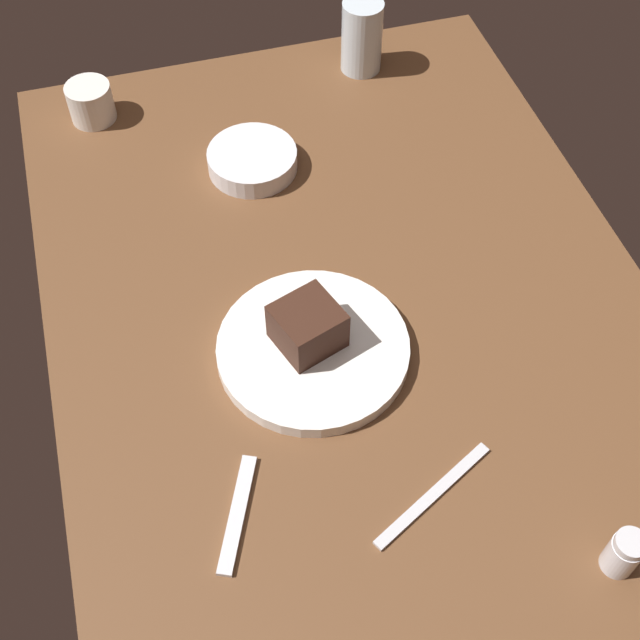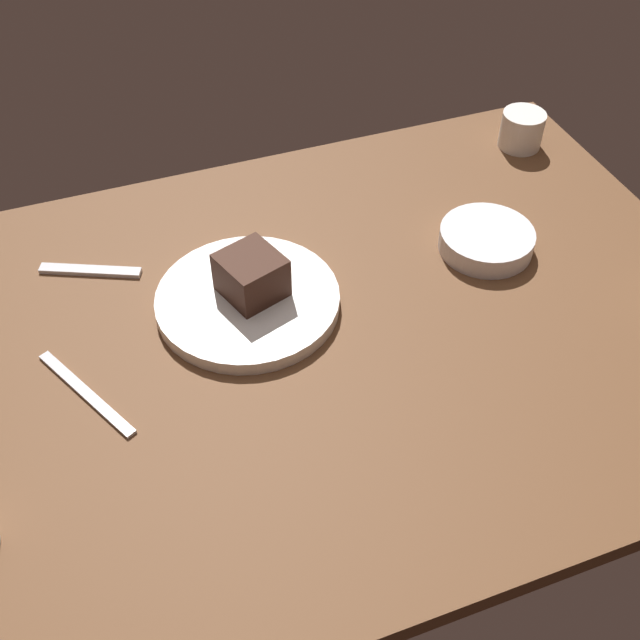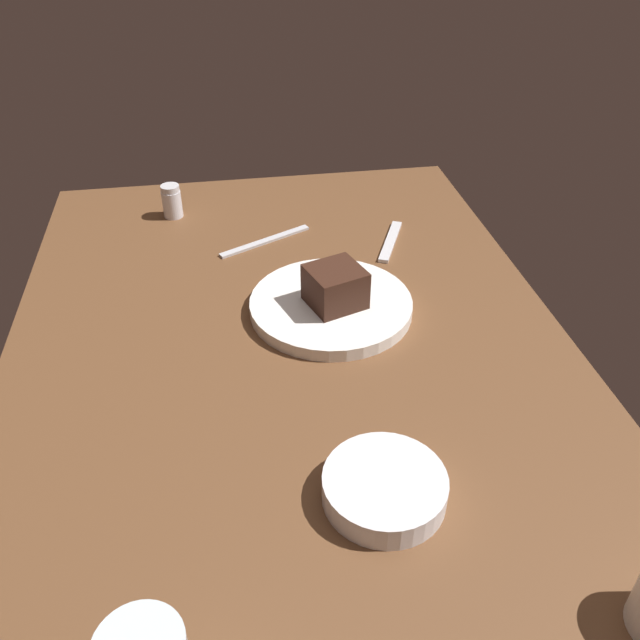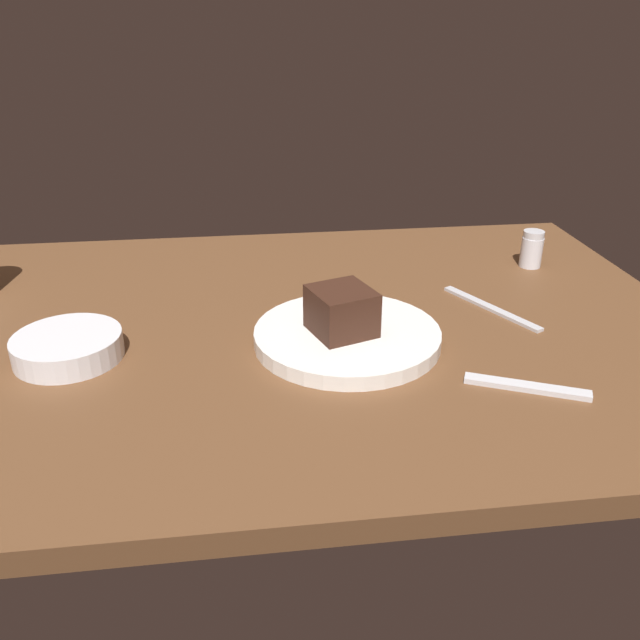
{
  "view_description": "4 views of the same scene",
  "coord_description": "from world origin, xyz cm",
  "px_view_note": "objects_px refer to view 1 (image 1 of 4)",
  "views": [
    {
      "loc": [
        -69.03,
        24.31,
        96.6
      ],
      "look_at": [
        -4.48,
        5.82,
        6.71
      ],
      "focal_mm": 47.45,
      "sensor_mm": 36.0,
      "label": 1
    },
    {
      "loc": [
        -24.45,
        -69.0,
        79.83
      ],
      "look_at": [
        0.65,
        -1.04,
        5.63
      ],
      "focal_mm": 43.57,
      "sensor_mm": 36.0,
      "label": 2
    },
    {
      "loc": [
        77.39,
        -8.11,
        63.77
      ],
      "look_at": [
        -0.95,
        4.75,
        5.87
      ],
      "focal_mm": 36.99,
      "sensor_mm": 36.0,
      "label": 3
    },
    {
      "loc": [
        7.01,
        87.24,
        45.44
      ],
      "look_at": [
        -3.56,
        4.64,
        5.4
      ],
      "focal_mm": 36.9,
      "sensor_mm": 36.0,
      "label": 4
    }
  ],
  "objects_px": {
    "chocolate_cake_slice": "(308,326)",
    "dessert_spoon": "(238,514)",
    "salt_shaker": "(624,553)",
    "side_bowl": "(252,160)",
    "butter_knife": "(433,495)",
    "dessert_plate": "(313,349)",
    "water_glass": "(362,37)",
    "coffee_cup": "(91,102)"
  },
  "relations": [
    {
      "from": "chocolate_cake_slice",
      "to": "butter_knife",
      "type": "bearing_deg",
      "value": -160.71
    },
    {
      "from": "chocolate_cake_slice",
      "to": "dessert_spoon",
      "type": "height_order",
      "value": "chocolate_cake_slice"
    },
    {
      "from": "water_glass",
      "to": "butter_knife",
      "type": "xyz_separation_m",
      "value": [
        -0.81,
        0.17,
        -0.06
      ]
    },
    {
      "from": "dessert_plate",
      "to": "side_bowl",
      "type": "relative_size",
      "value": 1.81
    },
    {
      "from": "butter_knife",
      "to": "side_bowl",
      "type": "bearing_deg",
      "value": -109.58
    },
    {
      "from": "dessert_plate",
      "to": "water_glass",
      "type": "distance_m",
      "value": 0.63
    },
    {
      "from": "water_glass",
      "to": "dessert_spoon",
      "type": "relative_size",
      "value": 0.84
    },
    {
      "from": "dessert_plate",
      "to": "side_bowl",
      "type": "bearing_deg",
      "value": -0.78
    },
    {
      "from": "dessert_spoon",
      "to": "butter_knife",
      "type": "relative_size",
      "value": 0.79
    },
    {
      "from": "chocolate_cake_slice",
      "to": "water_glass",
      "type": "height_order",
      "value": "water_glass"
    },
    {
      "from": "dessert_plate",
      "to": "coffee_cup",
      "type": "xyz_separation_m",
      "value": [
        0.57,
        0.22,
        0.02
      ]
    },
    {
      "from": "chocolate_cake_slice",
      "to": "dessert_plate",
      "type": "bearing_deg",
      "value": -153.09
    },
    {
      "from": "water_glass",
      "to": "side_bowl",
      "type": "xyz_separation_m",
      "value": [
        -0.2,
        0.24,
        -0.05
      ]
    },
    {
      "from": "water_glass",
      "to": "butter_knife",
      "type": "bearing_deg",
      "value": 168.38
    },
    {
      "from": "dessert_plate",
      "to": "butter_knife",
      "type": "bearing_deg",
      "value": -161.02
    },
    {
      "from": "chocolate_cake_slice",
      "to": "salt_shaker",
      "type": "height_order",
      "value": "chocolate_cake_slice"
    },
    {
      "from": "water_glass",
      "to": "side_bowl",
      "type": "relative_size",
      "value": 0.89
    },
    {
      "from": "side_bowl",
      "to": "butter_knife",
      "type": "distance_m",
      "value": 0.62
    },
    {
      "from": "dessert_plate",
      "to": "coffee_cup",
      "type": "distance_m",
      "value": 0.61
    },
    {
      "from": "dessert_plate",
      "to": "salt_shaker",
      "type": "height_order",
      "value": "salt_shaker"
    },
    {
      "from": "chocolate_cake_slice",
      "to": "dessert_spoon",
      "type": "bearing_deg",
      "value": 145.29
    },
    {
      "from": "coffee_cup",
      "to": "butter_knife",
      "type": "distance_m",
      "value": 0.86
    },
    {
      "from": "dessert_plate",
      "to": "salt_shaker",
      "type": "relative_size",
      "value": 3.92
    },
    {
      "from": "salt_shaker",
      "to": "water_glass",
      "type": "height_order",
      "value": "water_glass"
    },
    {
      "from": "water_glass",
      "to": "dessert_spoon",
      "type": "distance_m",
      "value": 0.87
    },
    {
      "from": "butter_knife",
      "to": "dessert_plate",
      "type": "bearing_deg",
      "value": -97.77
    },
    {
      "from": "dessert_plate",
      "to": "water_glass",
      "type": "height_order",
      "value": "water_glass"
    },
    {
      "from": "salt_shaker",
      "to": "water_glass",
      "type": "xyz_separation_m",
      "value": [
        0.95,
        0.0,
        0.03
      ]
    },
    {
      "from": "salt_shaker",
      "to": "coffee_cup",
      "type": "height_order",
      "value": "salt_shaker"
    },
    {
      "from": "salt_shaker",
      "to": "water_glass",
      "type": "relative_size",
      "value": 0.52
    },
    {
      "from": "salt_shaker",
      "to": "side_bowl",
      "type": "relative_size",
      "value": 0.46
    },
    {
      "from": "dessert_plate",
      "to": "coffee_cup",
      "type": "relative_size",
      "value": 3.46
    },
    {
      "from": "salt_shaker",
      "to": "butter_knife",
      "type": "xyz_separation_m",
      "value": [
        0.14,
        0.17,
        -0.03
      ]
    },
    {
      "from": "dessert_plate",
      "to": "water_glass",
      "type": "xyz_separation_m",
      "value": [
        0.57,
        -0.25,
        0.05
      ]
    },
    {
      "from": "chocolate_cake_slice",
      "to": "coffee_cup",
      "type": "relative_size",
      "value": 1.08
    },
    {
      "from": "coffee_cup",
      "to": "dessert_spoon",
      "type": "xyz_separation_m",
      "value": [
        -0.76,
        -0.08,
        -0.03
      ]
    },
    {
      "from": "dessert_plate",
      "to": "butter_knife",
      "type": "xyz_separation_m",
      "value": [
        -0.24,
        -0.08,
        -0.01
      ]
    },
    {
      "from": "side_bowl",
      "to": "dessert_spoon",
      "type": "xyz_separation_m",
      "value": [
        -0.57,
        0.15,
        -0.01
      ]
    },
    {
      "from": "coffee_cup",
      "to": "dessert_plate",
      "type": "bearing_deg",
      "value": -158.46
    },
    {
      "from": "water_glass",
      "to": "dessert_spoon",
      "type": "height_order",
      "value": "water_glass"
    },
    {
      "from": "salt_shaker",
      "to": "dessert_spoon",
      "type": "xyz_separation_m",
      "value": [
        0.18,
        0.4,
        -0.03
      ]
    },
    {
      "from": "chocolate_cake_slice",
      "to": "dessert_spoon",
      "type": "xyz_separation_m",
      "value": [
        -0.21,
        0.14,
        -0.05
      ]
    }
  ]
}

